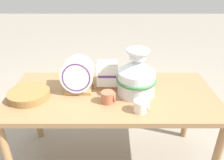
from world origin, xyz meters
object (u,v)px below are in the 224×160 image
at_px(ceramic_vase, 136,75).
at_px(dish_rack_round_plates, 78,78).
at_px(wicker_charger_stack, 29,94).
at_px(mug_terracotta_glaze, 108,97).
at_px(mug_cream_glaze, 141,106).
at_px(dish_rack_square_plates, 107,77).

height_order(ceramic_vase, dish_rack_round_plates, ceramic_vase).
distance_m(wicker_charger_stack, mug_terracotta_glaze, 0.57).
bearing_deg(dish_rack_round_plates, mug_cream_glaze, -31.18).
distance_m(dish_rack_round_plates, dish_rack_square_plates, 0.24).
xyz_separation_m(wicker_charger_stack, mug_cream_glaze, (0.78, -0.17, 0.01)).
bearing_deg(mug_terracotta_glaze, ceramic_vase, 32.09).
distance_m(dish_rack_round_plates, wicker_charger_stack, 0.36).
distance_m(ceramic_vase, dish_rack_round_plates, 0.43).
bearing_deg(ceramic_vase, mug_terracotta_glaze, -147.91).
distance_m(dish_rack_round_plates, mug_cream_glaze, 0.52).
relative_size(ceramic_vase, wicker_charger_stack, 1.18).
bearing_deg(mug_cream_glaze, dish_rack_round_plates, 148.82).
height_order(dish_rack_round_plates, dish_rack_square_plates, dish_rack_round_plates).
xyz_separation_m(ceramic_vase, dish_rack_square_plates, (-0.21, 0.13, -0.08)).
height_order(wicker_charger_stack, mug_cream_glaze, mug_cream_glaze).
xyz_separation_m(ceramic_vase, mug_cream_glaze, (0.01, -0.23, -0.11)).
relative_size(dish_rack_square_plates, wicker_charger_stack, 0.66).
xyz_separation_m(ceramic_vase, dish_rack_round_plates, (-0.43, 0.03, -0.04)).
distance_m(ceramic_vase, dish_rack_square_plates, 0.26).
bearing_deg(wicker_charger_stack, mug_cream_glaze, -12.38).
bearing_deg(mug_cream_glaze, mug_terracotta_glaze, 152.91).
xyz_separation_m(ceramic_vase, mug_terracotta_glaze, (-0.20, -0.13, -0.11)).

